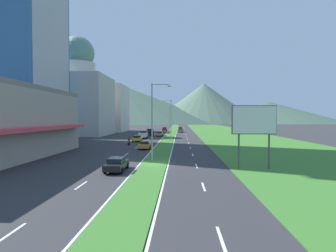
# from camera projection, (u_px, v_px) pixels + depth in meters

# --- Properties ---
(ground_plane) EXTENTS (600.00, 600.00, 0.00)m
(ground_plane) POSITION_uv_depth(u_px,v_px,m) (154.00, 164.00, 32.75)
(ground_plane) COLOR #2D2D30
(grass_median) EXTENTS (3.20, 240.00, 0.06)m
(grass_median) POSITION_uv_depth(u_px,v_px,m) (171.00, 134.00, 92.66)
(grass_median) COLOR #387028
(grass_median) RESTS_ON ground_plane
(grass_verge_right) EXTENTS (24.00, 240.00, 0.06)m
(grass_verge_right) POSITION_uv_depth(u_px,v_px,m) (231.00, 134.00, 91.73)
(grass_verge_right) COLOR #387028
(grass_verge_right) RESTS_ON ground_plane
(lane_dash_left_0) EXTENTS (0.16, 2.80, 0.01)m
(lane_dash_left_0) POSITION_uv_depth(u_px,v_px,m) (9.00, 235.00, 13.01)
(lane_dash_left_0) COLOR silver
(lane_dash_left_0) RESTS_ON ground_plane
(lane_dash_left_1) EXTENTS (0.16, 2.80, 0.01)m
(lane_dash_left_1) POSITION_uv_depth(u_px,v_px,m) (81.00, 185.00, 22.50)
(lane_dash_left_1) COLOR silver
(lane_dash_left_1) RESTS_ON ground_plane
(lane_dash_left_2) EXTENTS (0.16, 2.80, 0.01)m
(lane_dash_left_2) POSITION_uv_depth(u_px,v_px,m) (111.00, 165.00, 31.99)
(lane_dash_left_2) COLOR silver
(lane_dash_left_2) RESTS_ON ground_plane
(lane_dash_left_3) EXTENTS (0.16, 2.80, 0.01)m
(lane_dash_left_3) POSITION_uv_depth(u_px,v_px,m) (126.00, 154.00, 41.49)
(lane_dash_left_3) COLOR silver
(lane_dash_left_3) RESTS_ON ground_plane
(lane_dash_left_4) EXTENTS (0.16, 2.80, 0.01)m
(lane_dash_left_4) POSITION_uv_depth(u_px,v_px,m) (136.00, 147.00, 50.98)
(lane_dash_left_4) COLOR silver
(lane_dash_left_4) RESTS_ON ground_plane
(lane_dash_left_5) EXTENTS (0.16, 2.80, 0.01)m
(lane_dash_left_5) POSITION_uv_depth(u_px,v_px,m) (143.00, 143.00, 60.47)
(lane_dash_left_5) COLOR silver
(lane_dash_left_5) RESTS_ON ground_plane
(lane_dash_left_6) EXTENTS (0.16, 2.80, 0.01)m
(lane_dash_left_6) POSITION_uv_depth(u_px,v_px,m) (148.00, 139.00, 69.96)
(lane_dash_left_6) COLOR silver
(lane_dash_left_6) RESTS_ON ground_plane
(lane_dash_left_7) EXTENTS (0.16, 2.80, 0.01)m
(lane_dash_left_7) POSITION_uv_depth(u_px,v_px,m) (152.00, 137.00, 79.45)
(lane_dash_left_7) COLOR silver
(lane_dash_left_7) RESTS_ON ground_plane
(lane_dash_left_8) EXTENTS (0.16, 2.80, 0.01)m
(lane_dash_left_8) POSITION_uv_depth(u_px,v_px,m) (155.00, 135.00, 88.94)
(lane_dash_left_8) COLOR silver
(lane_dash_left_8) RESTS_ON ground_plane
(lane_dash_left_9) EXTENTS (0.16, 2.80, 0.01)m
(lane_dash_left_9) POSITION_uv_depth(u_px,v_px,m) (158.00, 133.00, 98.43)
(lane_dash_left_9) COLOR silver
(lane_dash_left_9) RESTS_ON ground_plane
(lane_dash_left_10) EXTENTS (0.16, 2.80, 0.01)m
(lane_dash_left_10) POSITION_uv_depth(u_px,v_px,m) (159.00, 132.00, 107.92)
(lane_dash_left_10) COLOR silver
(lane_dash_left_10) RESTS_ON ground_plane
(lane_dash_left_11) EXTENTS (0.16, 2.80, 0.01)m
(lane_dash_left_11) POSITION_uv_depth(u_px,v_px,m) (161.00, 131.00, 117.41)
(lane_dash_left_11) COLOR silver
(lane_dash_left_11) RESTS_ON ground_plane
(lane_dash_left_12) EXTENTS (0.16, 2.80, 0.01)m
(lane_dash_left_12) POSITION_uv_depth(u_px,v_px,m) (163.00, 130.00, 126.90)
(lane_dash_left_12) COLOR silver
(lane_dash_left_12) RESTS_ON ground_plane
(lane_dash_left_13) EXTENTS (0.16, 2.80, 0.01)m
(lane_dash_left_13) POSITION_uv_depth(u_px,v_px,m) (164.00, 129.00, 136.40)
(lane_dash_left_13) COLOR silver
(lane_dash_left_13) RESTS_ON ground_plane
(lane_dash_left_14) EXTENTS (0.16, 2.80, 0.01)m
(lane_dash_left_14) POSITION_uv_depth(u_px,v_px,m) (165.00, 128.00, 145.89)
(lane_dash_left_14) COLOR silver
(lane_dash_left_14) RESTS_ON ground_plane
(lane_dash_left_15) EXTENTS (0.16, 2.80, 0.01)m
(lane_dash_left_15) POSITION_uv_depth(u_px,v_px,m) (166.00, 127.00, 155.38)
(lane_dash_left_15) COLOR silver
(lane_dash_left_15) RESTS_ON ground_plane
(lane_dash_right_0) EXTENTS (0.16, 2.80, 0.01)m
(lane_dash_right_0) POSITION_uv_depth(u_px,v_px,m) (221.00, 239.00, 12.55)
(lane_dash_right_0) COLOR silver
(lane_dash_right_0) RESTS_ON ground_plane
(lane_dash_right_1) EXTENTS (0.16, 2.80, 0.01)m
(lane_dash_right_1) POSITION_uv_depth(u_px,v_px,m) (204.00, 187.00, 22.04)
(lane_dash_right_1) COLOR silver
(lane_dash_right_1) RESTS_ON ground_plane
(lane_dash_right_2) EXTENTS (0.16, 2.80, 0.01)m
(lane_dash_right_2) POSITION_uv_depth(u_px,v_px,m) (196.00, 166.00, 31.53)
(lane_dash_right_2) COLOR silver
(lane_dash_right_2) RESTS_ON ground_plane
(lane_dash_right_3) EXTENTS (0.16, 2.80, 0.01)m
(lane_dash_right_3) POSITION_uv_depth(u_px,v_px,m) (193.00, 155.00, 41.03)
(lane_dash_right_3) COLOR silver
(lane_dash_right_3) RESTS_ON ground_plane
(lane_dash_right_4) EXTENTS (0.16, 2.80, 0.01)m
(lane_dash_right_4) POSITION_uv_depth(u_px,v_px,m) (190.00, 148.00, 50.52)
(lane_dash_right_4) COLOR silver
(lane_dash_right_4) RESTS_ON ground_plane
(lane_dash_right_5) EXTENTS (0.16, 2.80, 0.01)m
(lane_dash_right_5) POSITION_uv_depth(u_px,v_px,m) (189.00, 143.00, 60.01)
(lane_dash_right_5) COLOR silver
(lane_dash_right_5) RESTS_ON ground_plane
(lane_dash_right_6) EXTENTS (0.16, 2.80, 0.01)m
(lane_dash_right_6) POSITION_uv_depth(u_px,v_px,m) (188.00, 140.00, 69.50)
(lane_dash_right_6) COLOR silver
(lane_dash_right_6) RESTS_ON ground_plane
(lane_dash_right_7) EXTENTS (0.16, 2.80, 0.01)m
(lane_dash_right_7) POSITION_uv_depth(u_px,v_px,m) (187.00, 137.00, 78.99)
(lane_dash_right_7) COLOR silver
(lane_dash_right_7) RESTS_ON ground_plane
(lane_dash_right_8) EXTENTS (0.16, 2.80, 0.01)m
(lane_dash_right_8) POSITION_uv_depth(u_px,v_px,m) (186.00, 135.00, 88.48)
(lane_dash_right_8) COLOR silver
(lane_dash_right_8) RESTS_ON ground_plane
(lane_dash_right_9) EXTENTS (0.16, 2.80, 0.01)m
(lane_dash_right_9) POSITION_uv_depth(u_px,v_px,m) (185.00, 133.00, 97.97)
(lane_dash_right_9) COLOR silver
(lane_dash_right_9) RESTS_ON ground_plane
(lane_dash_right_10) EXTENTS (0.16, 2.80, 0.01)m
(lane_dash_right_10) POSITION_uv_depth(u_px,v_px,m) (185.00, 132.00, 107.46)
(lane_dash_right_10) COLOR silver
(lane_dash_right_10) RESTS_ON ground_plane
(lane_dash_right_11) EXTENTS (0.16, 2.80, 0.01)m
(lane_dash_right_11) POSITION_uv_depth(u_px,v_px,m) (185.00, 131.00, 116.95)
(lane_dash_right_11) COLOR silver
(lane_dash_right_11) RESTS_ON ground_plane
(lane_dash_right_12) EXTENTS (0.16, 2.80, 0.01)m
(lane_dash_right_12) POSITION_uv_depth(u_px,v_px,m) (184.00, 130.00, 126.44)
(lane_dash_right_12) COLOR silver
(lane_dash_right_12) RESTS_ON ground_plane
(lane_dash_right_13) EXTENTS (0.16, 2.80, 0.01)m
(lane_dash_right_13) POSITION_uv_depth(u_px,v_px,m) (184.00, 129.00, 135.93)
(lane_dash_right_13) COLOR silver
(lane_dash_right_13) RESTS_ON ground_plane
(lane_dash_right_14) EXTENTS (0.16, 2.80, 0.01)m
(lane_dash_right_14) POSITION_uv_depth(u_px,v_px,m) (184.00, 128.00, 145.43)
(lane_dash_right_14) COLOR silver
(lane_dash_right_14) RESTS_ON ground_plane
(lane_dash_right_15) EXTENTS (0.16, 2.80, 0.01)m
(lane_dash_right_15) POSITION_uv_depth(u_px,v_px,m) (183.00, 127.00, 154.92)
(lane_dash_right_15) COLOR silver
(lane_dash_right_15) RESTS_ON ground_plane
(edge_line_median_left) EXTENTS (0.16, 240.00, 0.01)m
(edge_line_median_left) POSITION_uv_depth(u_px,v_px,m) (166.00, 134.00, 92.74)
(edge_line_median_left) COLOR silver
(edge_line_median_left) RESTS_ON ground_plane
(edge_line_median_right) EXTENTS (0.16, 240.00, 0.01)m
(edge_line_median_right) POSITION_uv_depth(u_px,v_px,m) (176.00, 134.00, 92.58)
(edge_line_median_right) COLOR silver
(edge_line_median_right) RESTS_ON ground_plane
(office_tower) EXTENTS (20.92, 20.92, 64.02)m
(office_tower) POSITION_uv_depth(u_px,v_px,m) (12.00, 4.00, 62.66)
(office_tower) COLOR #2D5B8C
(office_tower) RESTS_ON ground_plane
(domed_building) EXTENTS (19.69, 19.69, 32.01)m
(domed_building) POSITION_uv_depth(u_px,v_px,m) (78.00, 97.00, 87.74)
(domed_building) COLOR #B7B2A8
(domed_building) RESTS_ON ground_plane
(midrise_colored) EXTENTS (17.73, 17.73, 18.80)m
(midrise_colored) POSITION_uv_depth(u_px,v_px,m) (104.00, 109.00, 110.73)
(midrise_colored) COLOR beige
(midrise_colored) RESTS_ON ground_plane
(hill_far_left) EXTENTS (226.71, 226.71, 42.93)m
(hill_far_left) POSITION_uv_depth(u_px,v_px,m) (122.00, 104.00, 313.20)
(hill_far_left) COLOR #3D5647
(hill_far_left) RESTS_ON ground_plane
(hill_far_center) EXTENTS (124.00, 124.00, 44.95)m
(hill_far_center) POSITION_uv_depth(u_px,v_px,m) (204.00, 103.00, 309.94)
(hill_far_center) COLOR #516B56
(hill_far_center) RESTS_ON ground_plane
(hill_far_right) EXTENTS (156.25, 156.25, 23.60)m
(hill_far_right) POSITION_uv_depth(u_px,v_px,m) (268.00, 112.00, 303.74)
(hill_far_right) COLOR #3D5647
(hill_far_right) RESTS_ON ground_plane
(street_lamp_near) EXTENTS (2.65, 0.33, 10.11)m
(street_lamp_near) POSITION_uv_depth(u_px,v_px,m) (154.00, 117.00, 35.01)
(street_lamp_near) COLOR #99999E
(street_lamp_near) RESTS_ON ground_plane
(street_lamp_mid) EXTENTS (2.66, 0.43, 9.93)m
(street_lamp_mid) POSITION_uv_depth(u_px,v_px,m) (170.00, 118.00, 65.39)
(street_lamp_mid) COLOR #99999E
(street_lamp_mid) RESTS_ON ground_plane
(street_lamp_far) EXTENTS (3.40, 0.32, 9.66)m
(street_lamp_far) POSITION_uv_depth(u_px,v_px,m) (170.00, 118.00, 95.83)
(street_lamp_far) COLOR #99999E
(street_lamp_far) RESTS_ON ground_plane
(billboard_roadside) EXTENTS (4.86, 0.28, 7.01)m
(billboard_roadside) POSITION_uv_depth(u_px,v_px,m) (254.00, 123.00, 29.26)
(billboard_roadside) COLOR #4C4C51
(billboard_roadside) RESTS_ON ground_plane
(car_0) EXTENTS (1.98, 4.29, 1.44)m
(car_0) POSITION_uv_depth(u_px,v_px,m) (159.00, 134.00, 82.24)
(car_0) COLOR #C6842D
(car_0) RESTS_ON ground_plane
(car_1) EXTENTS (1.93, 4.23, 1.49)m
(car_1) POSITION_uv_depth(u_px,v_px,m) (137.00, 138.00, 63.51)
(car_1) COLOR yellow
(car_1) RESTS_ON ground_plane
(car_2) EXTENTS (1.92, 4.75, 1.45)m
(car_2) POSITION_uv_depth(u_px,v_px,m) (117.00, 164.00, 28.53)
(car_2) COLOR black
(car_2) RESTS_ON ground_plane
(car_3) EXTENTS (1.89, 4.36, 1.59)m
(car_3) POSITION_uv_depth(u_px,v_px,m) (181.00, 130.00, 103.28)
(car_3) COLOR slate
(car_3) RESTS_ON ground_plane
(car_4) EXTENTS (1.90, 4.50, 1.45)m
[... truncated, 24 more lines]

